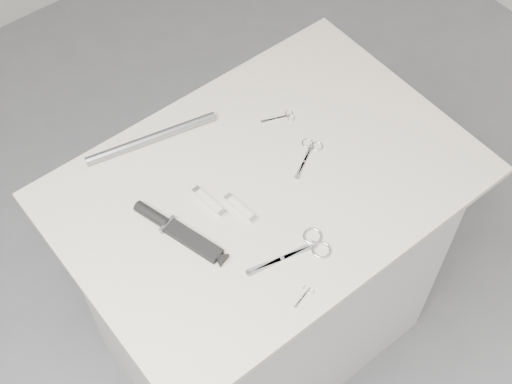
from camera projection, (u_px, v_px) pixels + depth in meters
ground at (263, 337)px, 2.48m from camera, size 4.00×4.00×0.01m
plinth at (264, 274)px, 2.11m from camera, size 0.90×0.60×0.90m
display_board at (266, 183)px, 1.73m from camera, size 1.00×0.70×0.02m
large_shears at (305, 248)px, 1.61m from camera, size 0.20×0.09×0.01m
embroidery_scissors_a at (309, 152)px, 1.78m from camera, size 0.13×0.09×0.00m
embroidery_scissors_b at (283, 117)px, 1.84m from camera, size 0.09×0.05×0.00m
tiny_scissors at (305, 294)px, 1.55m from camera, size 0.06×0.03×0.00m
sheathed_knife at (174, 229)px, 1.64m from camera, size 0.10×0.24×0.03m
pocket_knife_a at (209, 202)px, 1.68m from camera, size 0.03×0.11×0.01m
pocket_knife_b at (240, 208)px, 1.67m from camera, size 0.03×0.10×0.01m
metal_rail at (152, 138)px, 1.79m from camera, size 0.34×0.10×0.02m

